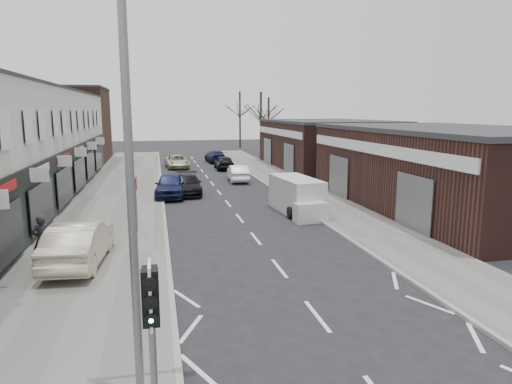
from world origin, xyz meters
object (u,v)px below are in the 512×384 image
parked_car_left_b (187,184)px  parked_car_right_c (216,156)px  traffic_light (151,310)px  white_van (297,196)px  pedestrian (42,240)px  street_lamp (140,168)px  parked_car_left_a (170,185)px  parked_car_right_a (238,173)px  parked_car_right_b (224,162)px  warning_sign (136,187)px  sedan_on_pavement (79,243)px  parked_car_left_c (177,162)px

parked_car_left_b → parked_car_right_c: size_ratio=1.00×
traffic_light → parked_car_right_c: bearing=81.2°
white_van → pedestrian: 13.60m
street_lamp → parked_car_left_a: (1.14, 21.83, -3.83)m
parked_car_right_a → parked_car_right_b: (0.00, 7.71, 0.02)m
parked_car_left_b → parked_car_right_c: (4.40, 19.04, -0.00)m
parked_car_right_a → warning_sign: bearing=66.8°
sedan_on_pavement → pedestrian: 1.25m
traffic_light → street_lamp: 2.52m
traffic_light → street_lamp: street_lamp is taller
parked_car_right_b → parked_car_left_a: bearing=68.5°
parked_car_left_c → parked_car_right_a: parked_car_right_a is taller
warning_sign → pedestrian: warning_sign is taller
street_lamp → parked_car_right_a: bearing=76.3°
warning_sign → white_van: warning_sign is taller
parked_car_left_b → street_lamp: bearing=-93.4°
parked_car_right_c → parked_car_right_b: bearing=87.0°
warning_sign → parked_car_right_a: size_ratio=0.67×
parked_car_left_a → parked_car_right_c: bearing=79.0°
parked_car_left_a → parked_car_left_b: 1.43m
street_lamp → parked_car_right_c: (6.73, 41.65, -3.95)m
white_van → parked_car_right_b: size_ratio=1.28×
sedan_on_pavement → parked_car_right_c: 34.39m
white_van → parked_car_left_b: size_ratio=1.13×
traffic_light → sedan_on_pavement: (-2.69, 9.76, -1.50)m
parked_car_left_c → parked_car_right_a: bearing=-69.6°
sedan_on_pavement → traffic_light: bearing=110.2°
sedan_on_pavement → parked_car_left_a: sedan_on_pavement is taller
warning_sign → sedan_on_pavement: bearing=-114.4°
traffic_light → parked_car_left_c: size_ratio=0.67×
parked_car_left_b → parked_car_left_c: bearing=92.4°
white_van → parked_car_left_c: (-5.60, 21.92, -0.29)m
street_lamp → parked_car_right_a: 28.62m
traffic_light → parked_car_left_a: bearing=87.5°
sedan_on_pavement → parked_car_left_b: size_ratio=1.05×
parked_car_right_a → parked_car_right_b: size_ratio=1.00×
white_van → parked_car_right_a: 12.12m
traffic_light → parked_car_right_b: 37.09m
traffic_light → parked_car_left_a: (1.01, 23.04, -1.62)m
parked_car_right_c → traffic_light: bearing=78.3°
pedestrian → parked_car_left_c: 29.45m
warning_sign → parked_car_right_a: bearing=63.5°
parked_car_right_a → parked_car_right_c: size_ratio=0.88×
traffic_light → parked_car_left_a: traffic_light is taller
parked_car_right_b → street_lamp: bearing=80.4°
warning_sign → street_lamp: bearing=-87.2°
parked_car_left_a → pedestrian: bearing=-105.7°
sedan_on_pavement → pedestrian: (-1.24, 0.04, 0.15)m
warning_sign → parked_car_right_c: (7.36, 28.85, -1.54)m
parked_car_left_a → parked_car_left_c: parked_car_left_a is taller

